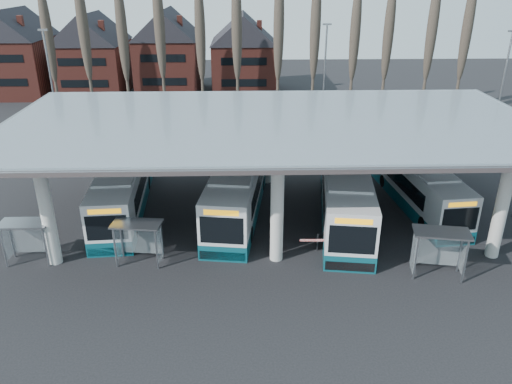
{
  "coord_description": "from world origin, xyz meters",
  "views": [
    {
      "loc": [
        -1.79,
        -21.06,
        14.5
      ],
      "look_at": [
        -0.98,
        7.0,
        2.03
      ],
      "focal_mm": 35.0,
      "sensor_mm": 36.0,
      "label": 1
    }
  ],
  "objects_px": {
    "bus_0": "(123,188)",
    "shelter_2": "(440,242)",
    "bus_1": "(238,188)",
    "bus_2": "(345,194)",
    "shelter_0": "(27,232)",
    "shelter_1": "(138,233)",
    "bus_3": "(418,184)"
  },
  "relations": [
    {
      "from": "bus_0",
      "to": "shelter_2",
      "type": "height_order",
      "value": "bus_0"
    },
    {
      "from": "shelter_2",
      "to": "bus_0",
      "type": "bearing_deg",
      "value": 165.69
    },
    {
      "from": "bus_1",
      "to": "shelter_2",
      "type": "relative_size",
      "value": 4.31
    },
    {
      "from": "shelter_2",
      "to": "bus_2",
      "type": "bearing_deg",
      "value": 128.62
    },
    {
      "from": "bus_1",
      "to": "shelter_0",
      "type": "xyz_separation_m",
      "value": [
        -11.24,
        -5.81,
        0.1
      ]
    },
    {
      "from": "bus_0",
      "to": "shelter_2",
      "type": "bearing_deg",
      "value": -28.56
    },
    {
      "from": "shelter_1",
      "to": "bus_1",
      "type": "bearing_deg",
      "value": 55.52
    },
    {
      "from": "bus_0",
      "to": "shelter_2",
      "type": "distance_m",
      "value": 19.56
    },
    {
      "from": "shelter_0",
      "to": "shelter_1",
      "type": "xyz_separation_m",
      "value": [
        5.95,
        -0.28,
        0.01
      ]
    },
    {
      "from": "shelter_1",
      "to": "shelter_2",
      "type": "distance_m",
      "value": 15.67
    },
    {
      "from": "shelter_0",
      "to": "shelter_2",
      "type": "height_order",
      "value": "shelter_2"
    },
    {
      "from": "bus_2",
      "to": "shelter_0",
      "type": "distance_m",
      "value": 18.56
    },
    {
      "from": "bus_3",
      "to": "shelter_0",
      "type": "bearing_deg",
      "value": -169.7
    },
    {
      "from": "bus_0",
      "to": "bus_1",
      "type": "xyz_separation_m",
      "value": [
        7.5,
        -0.37,
        0.1
      ]
    },
    {
      "from": "bus_2",
      "to": "bus_3",
      "type": "distance_m",
      "value": 5.56
    },
    {
      "from": "bus_0",
      "to": "shelter_2",
      "type": "xyz_separation_m",
      "value": [
        17.79,
        -8.12,
        0.32
      ]
    },
    {
      "from": "bus_1",
      "to": "bus_3",
      "type": "xyz_separation_m",
      "value": [
        11.97,
        0.67,
        -0.18
      ]
    },
    {
      "from": "bus_0",
      "to": "shelter_0",
      "type": "relative_size",
      "value": 4.63
    },
    {
      "from": "bus_3",
      "to": "shelter_2",
      "type": "bearing_deg",
      "value": -106.59
    },
    {
      "from": "bus_0",
      "to": "shelter_0",
      "type": "height_order",
      "value": "bus_0"
    },
    {
      "from": "bus_1",
      "to": "shelter_1",
      "type": "relative_size",
      "value": 4.7
    },
    {
      "from": "shelter_0",
      "to": "bus_3",
      "type": "bearing_deg",
      "value": 15.47
    },
    {
      "from": "bus_3",
      "to": "shelter_2",
      "type": "xyz_separation_m",
      "value": [
        -1.68,
        -8.43,
        0.4
      ]
    },
    {
      "from": "bus_2",
      "to": "bus_3",
      "type": "bearing_deg",
      "value": 27.16
    },
    {
      "from": "bus_3",
      "to": "shelter_1",
      "type": "height_order",
      "value": "bus_3"
    },
    {
      "from": "shelter_0",
      "to": "shelter_1",
      "type": "height_order",
      "value": "shelter_1"
    },
    {
      "from": "bus_0",
      "to": "bus_1",
      "type": "relative_size",
      "value": 0.94
    },
    {
      "from": "shelter_0",
      "to": "shelter_2",
      "type": "relative_size",
      "value": 0.87
    },
    {
      "from": "shelter_0",
      "to": "bus_1",
      "type": "bearing_deg",
      "value": 27.2
    },
    {
      "from": "shelter_0",
      "to": "shelter_1",
      "type": "distance_m",
      "value": 5.96
    },
    {
      "from": "bus_2",
      "to": "bus_1",
      "type": "bearing_deg",
      "value": 178.07
    },
    {
      "from": "bus_2",
      "to": "shelter_2",
      "type": "height_order",
      "value": "bus_2"
    }
  ]
}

